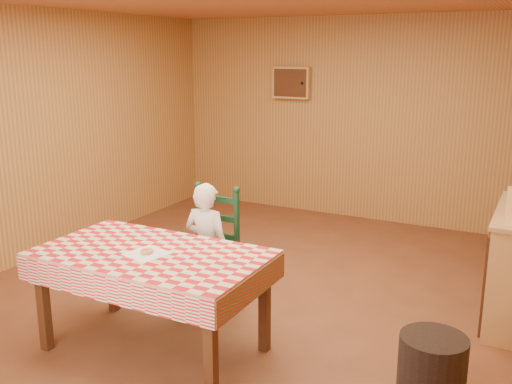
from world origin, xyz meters
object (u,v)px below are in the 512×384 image
(dining_table, at_px, (152,262))
(seated_child, at_px, (207,249))
(ladder_chair, at_px, (211,253))
(storage_bin, at_px, (432,368))

(dining_table, distance_m, seated_child, 0.74)
(ladder_chair, bearing_deg, storage_bin, -13.61)
(dining_table, distance_m, ladder_chair, 0.81)
(dining_table, relative_size, ladder_chair, 1.53)
(ladder_chair, relative_size, seated_child, 0.96)
(dining_table, xyz_separation_m, ladder_chair, (-0.00, 0.79, -0.18))
(storage_bin, bearing_deg, seated_child, 168.00)
(seated_child, bearing_deg, ladder_chair, -90.00)
(seated_child, distance_m, storage_bin, 2.01)
(dining_table, height_order, seated_child, seated_child)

